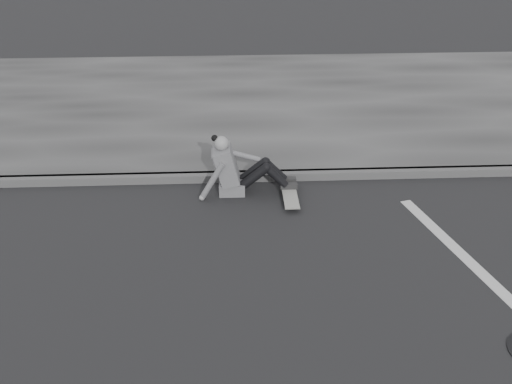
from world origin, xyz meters
TOP-DOWN VIEW (x-y plane):
  - ground at (0.00, 0.00)m, footprint 80.00×80.00m
  - curb at (0.00, 2.58)m, footprint 24.00×0.16m
  - sidewalk at (0.00, 5.60)m, footprint 24.00×6.00m
  - skateboard at (1.24, 1.98)m, footprint 0.20×0.78m
  - seated_woman at (0.51, 2.23)m, footprint 1.38×0.46m

SIDE VIEW (x-z plane):
  - ground at x=0.00m, z-range 0.00..0.00m
  - curb at x=0.00m, z-range 0.00..0.12m
  - sidewalk at x=0.00m, z-range 0.00..0.12m
  - skateboard at x=1.24m, z-range 0.03..0.12m
  - seated_woman at x=0.51m, z-range -0.08..0.80m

